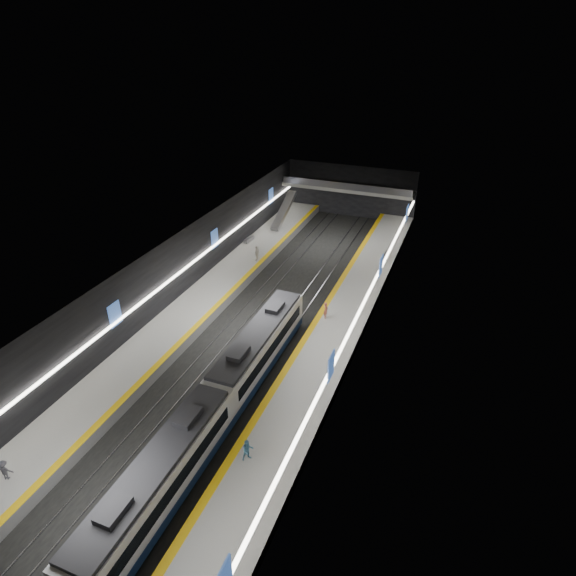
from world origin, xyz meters
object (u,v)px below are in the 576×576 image
at_px(bench_right_far, 386,256).
at_px(passenger_right_a, 326,310).
at_px(passenger_left_b, 5,470).
at_px(passenger_left_a, 257,253).
at_px(bench_left_far, 249,240).
at_px(train, 217,402).
at_px(passenger_right_b, 248,450).
at_px(escalator, 284,210).

height_order(bench_right_far, passenger_right_a, passenger_right_a).
distance_m(passenger_right_a, passenger_left_b, 29.38).
bearing_deg(passenger_left_a, passenger_left_b, -8.13).
distance_m(bench_left_far, passenger_left_a, 6.12).
height_order(bench_left_far, passenger_left_b, passenger_left_b).
xyz_separation_m(passenger_left_a, passenger_left_b, (-1.58, -35.58, -0.20)).
relative_size(train, passenger_left_a, 15.63).
xyz_separation_m(bench_right_far, passenger_right_b, (-2.40, -35.14, 0.58)).
distance_m(escalator, bench_left_far, 8.40).
xyz_separation_m(passenger_right_b, passenger_left_a, (-12.35, 28.42, 0.13)).
height_order(bench_left_far, passenger_right_a, passenger_right_a).
bearing_deg(passenger_right_a, bench_left_far, 40.60).
xyz_separation_m(bench_left_far, passenger_left_a, (3.48, -4.98, 0.71)).
bearing_deg(passenger_left_a, passenger_right_b, 17.90).
bearing_deg(bench_right_far, escalator, 154.98).
bearing_deg(passenger_right_a, escalator, 24.82).
distance_m(train, passenger_left_b, 14.27).
relative_size(train, passenger_right_b, 18.05).
xyz_separation_m(passenger_right_a, passenger_left_b, (-13.49, -26.10, -0.10)).
distance_m(train, bench_left_far, 32.63).
height_order(escalator, passenger_left_b, escalator).
distance_m(bench_left_far, passenger_right_b, 36.97).
xyz_separation_m(train, escalator, (-10.00, 38.39, 0.70)).
distance_m(escalator, passenger_left_b, 48.59).
distance_m(passenger_right_a, passenger_right_b, 18.94).
xyz_separation_m(train, bench_left_far, (-11.88, 30.37, -0.95)).
bearing_deg(passenger_right_b, bench_left_far, 72.85).
height_order(train, passenger_right_b, train).
bearing_deg(train, bench_right_far, 78.81).
relative_size(bench_right_far, passenger_right_a, 1.19).
xyz_separation_m(bench_right_far, passenger_left_a, (-14.76, -6.71, 0.71)).
xyz_separation_m(train, passenger_left_a, (-8.40, 25.39, -0.24)).
distance_m(train, passenger_left_a, 26.75).
distance_m(bench_left_far, passenger_right_a, 21.12).
relative_size(bench_left_far, passenger_right_b, 1.22).
relative_size(train, bench_left_far, 14.83).
bearing_deg(bench_right_far, train, -105.19).
bearing_deg(train, passenger_left_b, -134.41).
xyz_separation_m(passenger_right_a, passenger_left_a, (-11.91, 9.48, 0.10)).
bearing_deg(escalator, passenger_right_b, -71.39).
height_order(bench_left_far, passenger_left_a, passenger_left_a).
bearing_deg(passenger_left_a, passenger_right_a, 45.88).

